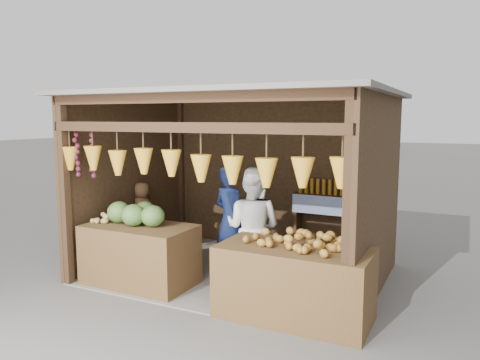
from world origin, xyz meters
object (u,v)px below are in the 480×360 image
counter_right (294,283)px  vendor_seated (142,211)px  woman_standing (253,228)px  counter_left (140,255)px  man_standing (230,221)px

counter_right → vendor_seated: 3.35m
counter_right → woman_standing: 1.17m
counter_left → vendor_seated: 1.42m
counter_left → woman_standing: size_ratio=0.90×
counter_left → man_standing: size_ratio=0.92×
counter_left → vendor_seated: vendor_seated is taller
vendor_seated → woman_standing: bearing=-164.4°
counter_left → man_standing: bearing=44.2°
man_standing → vendor_seated: 1.76m
counter_right → vendor_seated: bearing=158.7°
woman_standing → counter_right: bearing=141.1°
counter_right → man_standing: size_ratio=1.07×
woman_standing → vendor_seated: size_ratio=1.69×
counter_left → man_standing: man_standing is taller
counter_right → vendor_seated: vendor_seated is taller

